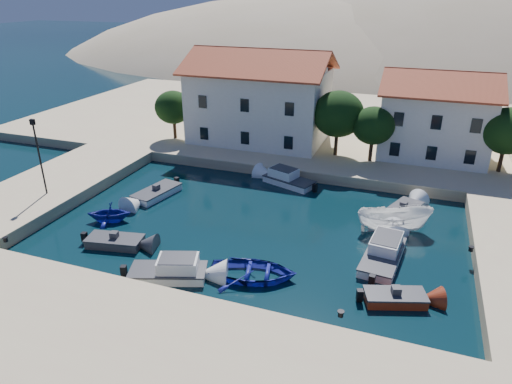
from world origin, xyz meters
TOP-DOWN VIEW (x-y plane):
  - ground at (0.00, 0.00)m, footprint 400.00×400.00m
  - quay_south at (0.00, -6.00)m, footprint 52.00×12.00m
  - quay_west at (-19.00, 10.00)m, footprint 8.00×20.00m
  - quay_north at (2.00, 38.00)m, footprint 80.00×36.00m
  - hills at (20.64, 123.62)m, footprint 254.00×176.00m
  - building_left at (-6.00, 28.00)m, footprint 14.70×9.45m
  - building_mid at (12.00, 29.00)m, footprint 10.50×8.40m
  - trees at (4.51, 25.46)m, footprint 37.30×5.30m
  - lamppost at (-17.50, 8.00)m, footprint 0.35×0.25m
  - bollards at (2.80, 3.87)m, footprint 29.36×9.56m
  - motorboat_grey_sw at (-8.28, 4.25)m, footprint 4.11×2.39m
  - cabin_cruiser_south at (-2.84, 2.10)m, footprint 5.08×3.41m
  - rowboat_south at (2.10, 3.88)m, footprint 6.04×4.86m
  - motorboat_red_se at (10.53, 4.32)m, footprint 3.74×2.53m
  - cabin_cruiser_east at (9.43, 8.51)m, footprint 2.73×5.55m
  - boat_east at (9.77, 12.92)m, footprint 5.84×3.76m
  - motorboat_white_ne at (10.25, 16.09)m, footprint 3.18×4.32m
  - rowboat_west at (-10.88, 7.21)m, footprint 4.08×3.85m
  - motorboat_white_west at (-9.92, 12.49)m, footprint 2.86×4.79m
  - cabin_cruiser_north at (0.12, 18.76)m, footprint 5.11×3.48m

SIDE VIEW (x-z plane):
  - hills at x=20.64m, z-range -72.90..26.10m
  - ground at x=0.00m, z-range 0.00..0.00m
  - rowboat_south at x=2.10m, z-range -0.56..0.56m
  - boat_east at x=9.77m, z-range -1.06..1.06m
  - rowboat_west at x=-10.88m, z-range -0.85..0.85m
  - motorboat_white_west at x=-9.92m, z-range -0.33..0.92m
  - motorboat_white_ne at x=10.25m, z-range -0.33..0.92m
  - motorboat_grey_sw at x=-8.28m, z-range -0.33..0.92m
  - motorboat_red_se at x=10.53m, z-range -0.33..0.92m
  - cabin_cruiser_north at x=0.12m, z-range -0.32..1.28m
  - cabin_cruiser_south at x=-2.84m, z-range -0.32..1.28m
  - cabin_cruiser_east at x=9.43m, z-range -0.32..1.28m
  - quay_south at x=0.00m, z-range 0.00..1.00m
  - quay_west at x=-19.00m, z-range 0.00..1.00m
  - quay_north at x=2.00m, z-range 0.00..1.00m
  - bollards at x=2.80m, z-range 1.00..1.30m
  - lamppost at x=-17.50m, z-range 1.64..7.87m
  - trees at x=4.51m, z-range 1.61..8.06m
  - building_mid at x=12.00m, z-range 1.07..9.37m
  - building_left at x=-6.00m, z-range 1.09..10.79m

